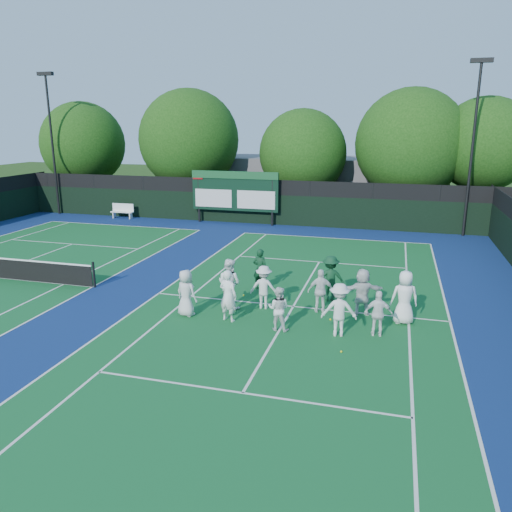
# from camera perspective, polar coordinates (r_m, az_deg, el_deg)

# --- Properties ---
(ground) EXTENTS (120.00, 120.00, 0.00)m
(ground) POSITION_cam_1_polar(r_m,az_deg,el_deg) (17.77, 3.63, -6.91)
(ground) COLOR #1D390F
(ground) RESTS_ON ground
(court_apron) EXTENTS (34.00, 32.00, 0.01)m
(court_apron) POSITION_cam_1_polar(r_m,az_deg,el_deg) (20.63, -12.32, -4.09)
(court_apron) COLOR navy
(court_apron) RESTS_ON ground
(near_court) EXTENTS (11.05, 23.85, 0.01)m
(near_court) POSITION_cam_1_polar(r_m,az_deg,el_deg) (18.68, 4.28, -5.77)
(near_court) COLOR #115626
(near_court) RESTS_ON ground
(back_fence) EXTENTS (34.00, 0.08, 3.00)m
(back_fence) POSITION_cam_1_polar(r_m,az_deg,el_deg) (33.90, -0.60, 6.01)
(back_fence) COLOR black
(back_fence) RESTS_ON ground
(scoreboard) EXTENTS (6.00, 0.21, 3.55)m
(scoreboard) POSITION_cam_1_polar(r_m,az_deg,el_deg) (33.69, -2.46, 7.37)
(scoreboard) COLOR black
(scoreboard) RESTS_ON ground
(clubhouse) EXTENTS (18.00, 6.00, 4.00)m
(clubhouse) POSITION_cam_1_polar(r_m,az_deg,el_deg) (40.78, 8.06, 8.28)
(clubhouse) COLOR slate
(clubhouse) RESTS_ON ground
(light_pole_left) EXTENTS (1.20, 0.30, 10.12)m
(light_pole_left) POSITION_cam_1_polar(r_m,az_deg,el_deg) (40.11, -22.41, 13.39)
(light_pole_left) COLOR black
(light_pole_left) RESTS_ON ground
(light_pole_right) EXTENTS (1.20, 0.30, 10.12)m
(light_pole_right) POSITION_cam_1_polar(r_m,az_deg,el_deg) (32.13, 23.69, 13.16)
(light_pole_right) COLOR black
(light_pole_right) RESTS_ON ground
(bench) EXTENTS (1.67, 0.47, 1.05)m
(bench) POSITION_cam_1_polar(r_m,az_deg,el_deg) (37.19, -14.99, 5.06)
(bench) COLOR white
(bench) RESTS_ON ground
(tree_a) EXTENTS (6.60, 6.60, 8.33)m
(tree_a) POSITION_cam_1_polar(r_m,az_deg,el_deg) (43.22, -18.92, 11.80)
(tree_a) COLOR #321E0D
(tree_a) RESTS_ON ground
(tree_b) EXTENTS (7.46, 7.46, 9.15)m
(tree_b) POSITION_cam_1_polar(r_m,az_deg,el_deg) (38.80, -7.39, 12.76)
(tree_b) COLOR #321E0D
(tree_b) RESTS_ON ground
(tree_c) EXTENTS (6.19, 6.19, 7.66)m
(tree_c) POSITION_cam_1_polar(r_m,az_deg,el_deg) (36.37, 5.63, 11.37)
(tree_c) COLOR #321E0D
(tree_c) RESTS_ON ground
(tree_d) EXTENTS (7.38, 7.38, 8.96)m
(tree_d) POSITION_cam_1_polar(r_m,az_deg,el_deg) (35.78, 17.50, 11.80)
(tree_d) COLOR #321E0D
(tree_d) RESTS_ON ground
(tree_e) EXTENTS (6.07, 6.07, 8.34)m
(tree_e) POSITION_cam_1_polar(r_m,az_deg,el_deg) (36.18, 24.84, 11.25)
(tree_e) COLOR #321E0D
(tree_e) RESTS_ON ground
(tennis_ball_2) EXTENTS (0.07, 0.07, 0.07)m
(tennis_ball_2) POSITION_cam_1_polar(r_m,az_deg,el_deg) (15.29, 9.73, -10.73)
(tennis_ball_2) COLOR #D0D018
(tennis_ball_2) RESTS_ON ground
(tennis_ball_3) EXTENTS (0.07, 0.07, 0.07)m
(tennis_ball_3) POSITION_cam_1_polar(r_m,az_deg,el_deg) (19.74, -1.41, -4.52)
(tennis_ball_3) COLOR #D0D018
(tennis_ball_3) RESTS_ON ground
(tennis_ball_4) EXTENTS (0.07, 0.07, 0.07)m
(tennis_ball_4) POSITION_cam_1_polar(r_m,az_deg,el_deg) (21.88, 12.02, -2.88)
(tennis_ball_4) COLOR #D0D018
(tennis_ball_4) RESTS_ON ground
(tennis_ball_5) EXTENTS (0.07, 0.07, 0.07)m
(tennis_ball_5) POSITION_cam_1_polar(r_m,az_deg,el_deg) (17.57, 8.50, -7.19)
(tennis_ball_5) COLOR #D0D018
(tennis_ball_5) RESTS_ON ground
(player_front_0) EXTENTS (0.95, 0.76, 1.68)m
(player_front_0) POSITION_cam_1_polar(r_m,az_deg,el_deg) (17.71, -8.00, -4.21)
(player_front_0) COLOR silver
(player_front_0) RESTS_ON ground
(player_front_1) EXTENTS (0.76, 0.61, 1.83)m
(player_front_1) POSITION_cam_1_polar(r_m,az_deg,el_deg) (17.08, -3.21, -4.54)
(player_front_1) COLOR white
(player_front_1) RESTS_ON ground
(player_front_2) EXTENTS (0.75, 0.60, 1.49)m
(player_front_2) POSITION_cam_1_polar(r_m,az_deg,el_deg) (16.38, 2.59, -6.03)
(player_front_2) COLOR white
(player_front_2) RESTS_ON ground
(player_front_3) EXTENTS (1.21, 0.80, 1.75)m
(player_front_3) POSITION_cam_1_polar(r_m,az_deg,el_deg) (16.12, 9.48, -6.09)
(player_front_3) COLOR white
(player_front_3) RESTS_ON ground
(player_front_4) EXTENTS (0.91, 0.44, 1.51)m
(player_front_4) POSITION_cam_1_polar(r_m,az_deg,el_deg) (16.38, 13.80, -6.42)
(player_front_4) COLOR white
(player_front_4) RESTS_ON ground
(player_back_0) EXTENTS (1.06, 0.93, 1.87)m
(player_back_0) POSITION_cam_1_polar(r_m,az_deg,el_deg) (18.29, -3.08, -3.14)
(player_back_0) COLOR white
(player_back_0) RESTS_ON ground
(player_back_1) EXTENTS (1.08, 0.65, 1.62)m
(player_back_1) POSITION_cam_1_polar(r_m,az_deg,el_deg) (18.23, 0.91, -3.59)
(player_back_1) COLOR silver
(player_back_1) RESTS_ON ground
(player_back_2) EXTENTS (1.01, 0.61, 1.60)m
(player_back_2) POSITION_cam_1_polar(r_m,az_deg,el_deg) (18.01, 7.41, -3.99)
(player_back_2) COLOR white
(player_back_2) RESTS_ON ground
(player_back_3) EXTENTS (1.66, 1.01, 1.71)m
(player_back_3) POSITION_cam_1_polar(r_m,az_deg,el_deg) (17.99, 12.03, -4.03)
(player_back_3) COLOR silver
(player_back_3) RESTS_ON ground
(player_back_4) EXTENTS (1.00, 0.74, 1.86)m
(player_back_4) POSITION_cam_1_polar(r_m,az_deg,el_deg) (17.57, 16.61, -4.55)
(player_back_4) COLOR white
(player_back_4) RESTS_ON ground
(coach_left) EXTENTS (0.69, 0.51, 1.72)m
(coach_left) POSITION_cam_1_polar(r_m,az_deg,el_deg) (20.27, 0.48, -1.53)
(coach_left) COLOR #0E351D
(coach_left) RESTS_ON ground
(coach_right) EXTENTS (1.29, 0.97, 1.77)m
(coach_right) POSITION_cam_1_polar(r_m,az_deg,el_deg) (19.22, 8.49, -2.54)
(coach_right) COLOR #103B20
(coach_right) RESTS_ON ground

